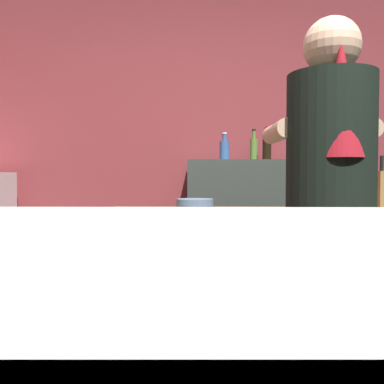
{
  "coord_description": "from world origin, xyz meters",
  "views": [
    {
      "loc": [
        -0.21,
        -1.37,
        1.07
      ],
      "look_at": [
        -0.22,
        -0.75,
        1.04
      ],
      "focal_mm": 39.25,
      "sensor_mm": 36.0,
      "label": 1
    }
  ],
  "objects_px": {
    "bartender": "(330,200)",
    "bottle_vinegar": "(224,149)",
    "chefs_knife": "(362,211)",
    "bottle_olive_oil": "(307,150)",
    "mixing_bowl": "(195,204)",
    "bottle_hot_sauce": "(267,147)",
    "bottle_soy": "(254,148)"
  },
  "relations": [
    {
      "from": "bottle_olive_oil",
      "to": "bottle_soy",
      "type": "relative_size",
      "value": 0.81
    },
    {
      "from": "bottle_olive_oil",
      "to": "bottle_hot_sauce",
      "type": "bearing_deg",
      "value": -168.56
    },
    {
      "from": "bottle_hot_sauce",
      "to": "bottle_vinegar",
      "type": "relative_size",
      "value": 1.21
    },
    {
      "from": "bottle_hot_sauce",
      "to": "bottle_vinegar",
      "type": "height_order",
      "value": "bottle_hot_sauce"
    },
    {
      "from": "mixing_bowl",
      "to": "chefs_knife",
      "type": "xyz_separation_m",
      "value": [
        0.82,
        -0.16,
        -0.02
      ]
    },
    {
      "from": "bartender",
      "to": "bottle_olive_oil",
      "type": "height_order",
      "value": "bartender"
    },
    {
      "from": "mixing_bowl",
      "to": "bottle_vinegar",
      "type": "bearing_deg",
      "value": 78.4
    },
    {
      "from": "bottle_olive_oil",
      "to": "bartender",
      "type": "bearing_deg",
      "value": -101.19
    },
    {
      "from": "mixing_bowl",
      "to": "bottle_olive_oil",
      "type": "height_order",
      "value": "bottle_olive_oil"
    },
    {
      "from": "mixing_bowl",
      "to": "bottle_vinegar",
      "type": "height_order",
      "value": "bottle_vinegar"
    },
    {
      "from": "bottle_olive_oil",
      "to": "bottle_soy",
      "type": "xyz_separation_m",
      "value": [
        -0.41,
        0.04,
        0.02
      ]
    },
    {
      "from": "chefs_knife",
      "to": "bottle_olive_oil",
      "type": "relative_size",
      "value": 1.19
    },
    {
      "from": "bartender",
      "to": "bottle_vinegar",
      "type": "xyz_separation_m",
      "value": [
        -0.32,
        1.63,
        0.3
      ]
    },
    {
      "from": "bottle_olive_oil",
      "to": "bottle_soy",
      "type": "bearing_deg",
      "value": 174.94
    },
    {
      "from": "chefs_knife",
      "to": "bottle_vinegar",
      "type": "xyz_separation_m",
      "value": [
        -0.6,
        1.22,
        0.38
      ]
    },
    {
      "from": "bartender",
      "to": "mixing_bowl",
      "type": "relative_size",
      "value": 8.61
    },
    {
      "from": "chefs_knife",
      "to": "bottle_soy",
      "type": "distance_m",
      "value": 1.42
    },
    {
      "from": "bartender",
      "to": "bottle_vinegar",
      "type": "bearing_deg",
      "value": 9.26
    },
    {
      "from": "chefs_knife",
      "to": "bottle_olive_oil",
      "type": "height_order",
      "value": "bottle_olive_oil"
    },
    {
      "from": "bottle_hot_sauce",
      "to": "bottle_soy",
      "type": "xyz_separation_m",
      "value": [
        -0.09,
        0.1,
        -0.0
      ]
    },
    {
      "from": "bartender",
      "to": "mixing_bowl",
      "type": "bearing_deg",
      "value": 41.66
    },
    {
      "from": "chefs_knife",
      "to": "bottle_hot_sauce",
      "type": "xyz_separation_m",
      "value": [
        -0.27,
        1.22,
        0.39
      ]
    },
    {
      "from": "bottle_hot_sauce",
      "to": "mixing_bowl",
      "type": "bearing_deg",
      "value": -117.26
    },
    {
      "from": "mixing_bowl",
      "to": "bottle_hot_sauce",
      "type": "height_order",
      "value": "bottle_hot_sauce"
    },
    {
      "from": "mixing_bowl",
      "to": "bottle_hot_sauce",
      "type": "distance_m",
      "value": 1.25
    },
    {
      "from": "bartender",
      "to": "mixing_bowl",
      "type": "distance_m",
      "value": 0.78
    },
    {
      "from": "chefs_knife",
      "to": "bottle_vinegar",
      "type": "bearing_deg",
      "value": 130.32
    },
    {
      "from": "bottle_olive_oil",
      "to": "bottle_vinegar",
      "type": "height_order",
      "value": "bottle_vinegar"
    },
    {
      "from": "chefs_knife",
      "to": "bottle_olive_oil",
      "type": "distance_m",
      "value": 1.34
    },
    {
      "from": "bottle_hot_sauce",
      "to": "bottle_olive_oil",
      "type": "height_order",
      "value": "bottle_hot_sauce"
    },
    {
      "from": "bottle_hot_sauce",
      "to": "bottle_soy",
      "type": "bearing_deg",
      "value": 130.79
    },
    {
      "from": "mixing_bowl",
      "to": "bottle_olive_oil",
      "type": "xyz_separation_m",
      "value": [
        0.87,
        1.13,
        0.35
      ]
    }
  ]
}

